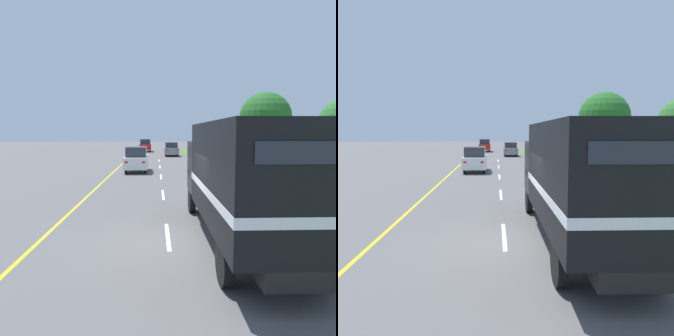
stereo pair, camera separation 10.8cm
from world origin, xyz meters
The scene contains 15 objects.
ground_plane centered at (0.00, 0.00, 0.00)m, with size 200.00×200.00×0.00m, color #5B5959.
grass_shoulder centered at (13.70, 19.76, 0.00)m, with size 20.00×67.68×0.01m, color #47752D.
edge_line_yellow centered at (-3.70, 19.76, 0.00)m, with size 0.12×67.68×0.01m, color yellow.
centre_dash_near centered at (0.00, 0.50, 0.00)m, with size 0.12×2.60×0.01m, color white.
centre_dash_mid_a centered at (0.00, 7.10, 0.00)m, with size 0.12×2.60×0.01m, color white.
centre_dash_mid_b centered at (0.00, 13.70, 0.00)m, with size 0.12×2.60×0.01m, color white.
centre_dash_far centered at (0.00, 20.30, 0.00)m, with size 0.12×2.60×0.01m, color white.
centre_dash_farthest centered at (0.00, 26.90, 0.00)m, with size 0.12×2.60×0.01m, color white.
horse_trailer_truck centered at (2.05, -0.24, 1.91)m, with size 2.36×8.26×3.36m.
lead_car_white centered at (-1.88, 16.75, 0.99)m, with size 1.80×4.03×1.98m.
lead_car_grey_ahead centered at (1.66, 34.06, 0.92)m, with size 1.80×4.60×1.80m.
lead_car_red_ahead centered at (-2.02, 43.55, 1.01)m, with size 1.80×4.54×2.01m.
highway_sign centered at (6.40, 8.30, 1.91)m, with size 1.91×0.09×3.04m.
roadside_tree_mid centered at (9.64, 20.73, 4.39)m, with size 4.68×4.68×6.75m.
roadside_tree_far centered at (12.01, 27.44, 4.29)m, with size 4.50×4.50×6.55m.
Camera 2 is at (-0.23, -9.09, 3.12)m, focal length 35.00 mm.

